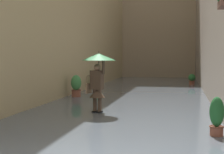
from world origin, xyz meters
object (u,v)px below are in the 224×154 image
potted_plant_near_left (192,79)px  potted_plant_far_left (217,117)px  potted_plant_far_right (76,86)px  potted_plant_near_right (96,83)px  person_wading (98,69)px

potted_plant_near_left → potted_plant_far_left: (-0.15, 13.53, 0.07)m
potted_plant_near_left → potted_plant_far_left: bearing=90.6°
potted_plant_far_right → potted_plant_far_left: bearing=131.1°
potted_plant_far_right → potted_plant_near_right: (-0.02, -3.45, -0.13)m
potted_plant_far_left → potted_plant_near_left: bearing=-89.4°
person_wading → potted_plant_far_left: bearing=144.4°
potted_plant_near_left → potted_plant_far_right: (5.21, 7.38, 0.12)m
person_wading → potted_plant_far_right: person_wading is taller
potted_plant_near_left → potted_plant_far_right: 9.03m
person_wading → potted_plant_far_right: bearing=-62.1°
person_wading → potted_plant_near_left: 11.60m
potted_plant_far_right → person_wading: bearing=117.9°
potted_plant_far_right → potted_plant_near_right: bearing=-90.3°
potted_plant_near_left → potted_plant_far_left: 13.53m
person_wading → potted_plant_near_right: (1.95, -7.16, -1.03)m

